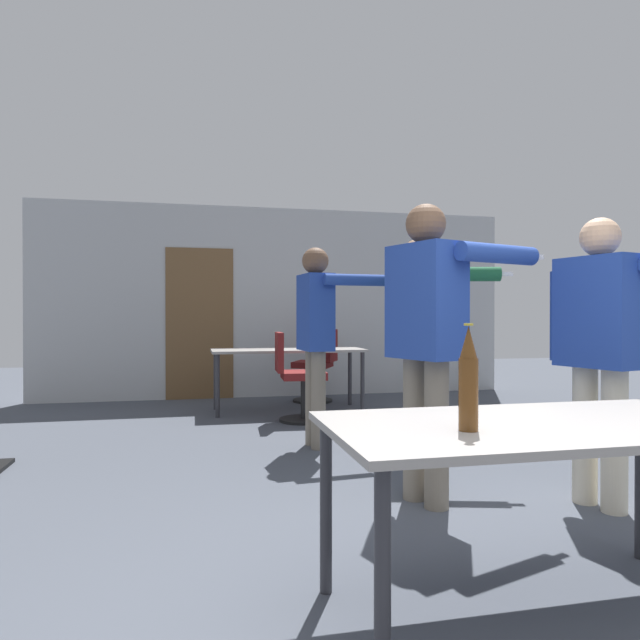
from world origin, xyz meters
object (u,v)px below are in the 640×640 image
Objects in this scene: person_center_tall at (428,323)px; office_chair_far_left at (318,367)px; person_left_plaid at (601,334)px; person_right_polo at (317,326)px; beer_bottle at (468,380)px; person_far_watching at (419,326)px; office_chair_far_right at (296,379)px.

office_chair_far_left is at bearing 158.53° from person_center_tall.
person_left_plaid is 1.02m from person_center_tall.
person_center_tall is (-0.98, 0.29, 0.06)m from person_left_plaid.
person_right_polo is 4.61× the size of beer_bottle.
person_center_tall is at bearing -4.87° from person_far_watching.
beer_bottle reaches higher than office_chair_far_left.
person_center_tall is 1.48m from beer_bottle.
person_right_polo is 2.29m from person_left_plaid.
office_chair_far_right is (-0.67, 1.78, -0.59)m from person_far_watching.
office_chair_far_left is (0.22, 4.08, -0.64)m from person_center_tall.
person_left_plaid is 1.80× the size of office_chair_far_left.
office_chair_far_right is 4.22m from beer_bottle.
person_right_polo is at bearing 1.82° from office_chair_far_right.
person_right_polo is 0.95× the size of person_center_tall.
person_far_watching is (0.70, -0.57, -0.00)m from person_right_polo.
person_right_polo reaches higher than beer_bottle.
office_chair_far_right is (-1.28, 3.09, -0.57)m from person_left_plaid.
person_left_plaid is at bearing 55.08° from person_center_tall.
person_center_tall is 1.89× the size of office_chair_far_right.
person_center_tall is (0.34, -1.59, 0.04)m from person_right_polo.
person_right_polo is 1.34m from office_chair_far_right.
person_right_polo is 1.81× the size of office_chair_far_left.
office_chair_far_right is at bearing -144.49° from person_far_watching.
office_chair_far_right is at bearing 172.75° from person_right_polo.
beer_bottle is at bearing -36.19° from person_center_tall.
office_chair_far_left is (0.56, 2.49, -0.60)m from person_right_polo.
person_far_watching is 2.56m from beer_bottle.
person_far_watching is 1.08m from person_center_tall.
person_far_watching reaches higher than office_chair_far_right.
person_left_plaid reaches higher than office_chair_far_right.
beer_bottle is at bearing -3.75° from person_far_watching.
person_far_watching is at bearing 71.37° from beer_bottle.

